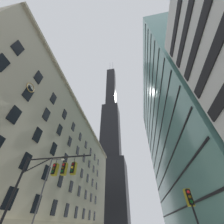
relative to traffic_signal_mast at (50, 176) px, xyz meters
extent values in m
cube|color=#B2A88E|center=(-14.24, 21.40, 9.45)|extent=(14.25, 62.48, 28.77)
cube|color=#9E937A|center=(-6.87, 21.40, 23.13)|extent=(0.70, 62.48, 0.60)
cube|color=black|center=(-7.07, 4.16, -0.94)|extent=(0.14, 1.40, 2.20)
cube|color=black|center=(-7.07, 9.16, -0.94)|extent=(0.14, 1.40, 2.20)
cube|color=black|center=(-7.07, 14.16, -0.94)|extent=(0.14, 1.40, 2.20)
cube|color=black|center=(-7.07, 19.16, -0.94)|extent=(0.14, 1.40, 2.20)
cube|color=black|center=(-7.07, 24.16, -0.94)|extent=(0.14, 1.40, 2.20)
cube|color=black|center=(-7.07, 29.16, -0.94)|extent=(0.14, 1.40, 2.20)
cube|color=black|center=(-7.07, 34.16, -0.94)|extent=(0.14, 1.40, 2.20)
cube|color=black|center=(-7.07, 39.16, -0.94)|extent=(0.14, 1.40, 2.20)
cube|color=black|center=(-7.07, 4.16, 3.26)|extent=(0.14, 1.40, 2.20)
cube|color=black|center=(-7.07, 9.16, 3.26)|extent=(0.14, 1.40, 2.20)
cube|color=black|center=(-7.07, 14.16, 3.26)|extent=(0.14, 1.40, 2.20)
cube|color=black|center=(-7.07, 19.16, 3.26)|extent=(0.14, 1.40, 2.20)
cube|color=black|center=(-7.07, 24.16, 3.26)|extent=(0.14, 1.40, 2.20)
cube|color=black|center=(-7.07, 29.16, 3.26)|extent=(0.14, 1.40, 2.20)
cube|color=black|center=(-7.07, 34.16, 3.26)|extent=(0.14, 1.40, 2.20)
cube|color=black|center=(-7.07, 39.16, 3.26)|extent=(0.14, 1.40, 2.20)
cube|color=black|center=(-7.07, -0.84, 7.46)|extent=(0.14, 1.40, 2.20)
cube|color=black|center=(-7.07, 4.16, 7.46)|extent=(0.14, 1.40, 2.20)
cube|color=black|center=(-7.07, 9.16, 7.46)|extent=(0.14, 1.40, 2.20)
cube|color=black|center=(-7.07, 14.16, 7.46)|extent=(0.14, 1.40, 2.20)
cube|color=black|center=(-7.07, 19.16, 7.46)|extent=(0.14, 1.40, 2.20)
cube|color=black|center=(-7.07, 24.16, 7.46)|extent=(0.14, 1.40, 2.20)
cube|color=black|center=(-7.07, 29.16, 7.46)|extent=(0.14, 1.40, 2.20)
cube|color=black|center=(-7.07, 34.16, 7.46)|extent=(0.14, 1.40, 2.20)
cube|color=black|center=(-7.07, 39.16, 7.46)|extent=(0.14, 1.40, 2.20)
cube|color=black|center=(-7.07, -5.84, 11.66)|extent=(0.14, 1.40, 2.20)
cube|color=black|center=(-7.07, -0.84, 11.66)|extent=(0.14, 1.40, 2.20)
cube|color=black|center=(-7.07, 4.16, 11.66)|extent=(0.14, 1.40, 2.20)
cube|color=black|center=(-7.07, 9.16, 11.66)|extent=(0.14, 1.40, 2.20)
cube|color=black|center=(-7.07, 14.16, 11.66)|extent=(0.14, 1.40, 2.20)
cube|color=black|center=(-7.07, 19.16, 11.66)|extent=(0.14, 1.40, 2.20)
cube|color=black|center=(-7.07, 24.16, 11.66)|extent=(0.14, 1.40, 2.20)
cube|color=black|center=(-7.07, 29.16, 11.66)|extent=(0.14, 1.40, 2.20)
cube|color=black|center=(-7.07, 34.16, 11.66)|extent=(0.14, 1.40, 2.20)
cube|color=black|center=(-7.07, 39.16, 11.66)|extent=(0.14, 1.40, 2.20)
cube|color=black|center=(-7.07, -5.84, 15.86)|extent=(0.14, 1.40, 2.20)
cube|color=black|center=(-7.07, -0.84, 15.86)|extent=(0.14, 1.40, 2.20)
cube|color=black|center=(-7.07, 4.16, 15.86)|extent=(0.14, 1.40, 2.20)
cube|color=black|center=(-7.07, 9.16, 15.86)|extent=(0.14, 1.40, 2.20)
cube|color=black|center=(-7.07, 14.16, 15.86)|extent=(0.14, 1.40, 2.20)
cube|color=black|center=(-7.07, 19.16, 15.86)|extent=(0.14, 1.40, 2.20)
cube|color=black|center=(-7.07, 24.16, 15.86)|extent=(0.14, 1.40, 2.20)
cube|color=black|center=(-7.07, 29.16, 15.86)|extent=(0.14, 1.40, 2.20)
cube|color=black|center=(-7.07, 34.16, 15.86)|extent=(0.14, 1.40, 2.20)
cube|color=black|center=(-7.07, 39.16, 15.86)|extent=(0.14, 1.40, 2.20)
torus|color=olive|center=(-7.00, -1.07, 12.76)|extent=(0.14, 1.54, 1.54)
cylinder|color=silver|center=(-7.04, -1.07, 12.76)|extent=(0.05, 1.33, 1.33)
cube|color=black|center=(-6.97, -1.24, 12.77)|extent=(0.03, 0.40, 0.10)
cube|color=black|center=(-6.97, -1.31, 12.89)|extent=(0.03, 0.54, 0.34)
cube|color=black|center=(-12.90, 95.79, 15.88)|extent=(24.74, 24.74, 41.63)
cube|color=black|center=(-12.90, 95.79, 66.97)|extent=(17.32, 17.32, 60.55)
cube|color=black|center=(-12.90, 95.79, 135.09)|extent=(11.13, 11.13, 75.69)
cylinder|color=silver|center=(-15.13, 95.79, 187.63)|extent=(1.20, 1.20, 29.39)
cylinder|color=silver|center=(-10.68, 95.79, 187.63)|extent=(1.20, 1.20, 29.39)
cube|color=black|center=(14.83, -6.04, 7.06)|extent=(0.16, 10.81, 1.10)
cube|color=black|center=(14.83, -6.04, 10.06)|extent=(0.16, 10.81, 1.10)
cube|color=black|center=(14.83, -6.04, 13.06)|extent=(0.16, 10.81, 1.10)
cube|color=black|center=(14.83, -6.04, 16.06)|extent=(0.16, 10.81, 1.10)
cube|color=slate|center=(22.32, 24.85, 19.47)|extent=(14.88, 48.24, 48.82)
cube|color=black|center=(14.84, 24.85, -0.94)|extent=(0.12, 47.24, 0.24)
cube|color=black|center=(14.84, 24.85, 3.06)|extent=(0.12, 47.24, 0.24)
cube|color=black|center=(14.84, 24.85, 7.06)|extent=(0.12, 47.24, 0.24)
cube|color=black|center=(14.84, 24.85, 11.06)|extent=(0.12, 47.24, 0.24)
cube|color=black|center=(14.84, 24.85, 15.06)|extent=(0.12, 47.24, 0.24)
cube|color=black|center=(14.84, 24.85, 19.06)|extent=(0.12, 47.24, 0.24)
cube|color=black|center=(14.84, 24.85, 23.06)|extent=(0.12, 47.24, 0.24)
cube|color=black|center=(14.84, 24.85, 27.06)|extent=(0.12, 47.24, 0.24)
cube|color=black|center=(14.84, 24.85, 31.06)|extent=(0.12, 47.24, 0.24)
cube|color=black|center=(14.84, 24.85, 35.06)|extent=(0.12, 47.24, 0.24)
cube|color=black|center=(14.84, 24.85, 39.06)|extent=(0.12, 47.24, 0.24)
cylinder|color=black|center=(-2.92, -0.06, -1.47)|extent=(0.20, 0.20, 6.63)
cylinder|color=black|center=(0.36, -0.06, 1.60)|extent=(6.55, 0.14, 0.14)
cylinder|color=black|center=(-1.61, -0.06, 1.00)|extent=(2.70, 0.10, 1.37)
cylinder|color=black|center=(0.28, -0.06, 1.30)|extent=(0.04, 0.04, 0.60)
cube|color=black|center=(0.28, -0.06, 0.55)|extent=(0.30, 0.30, 0.90)
cube|color=olive|center=(0.28, 0.11, 0.55)|extent=(0.40, 0.40, 1.04)
sphere|color=red|center=(0.28, -0.22, 0.83)|extent=(0.20, 0.20, 0.20)
sphere|color=#4B3A08|center=(0.28, -0.22, 0.55)|extent=(0.20, 0.20, 0.20)
sphere|color=#083D10|center=(0.28, -0.22, 0.27)|extent=(0.20, 0.20, 0.20)
cylinder|color=black|center=(1.18, -0.06, 1.30)|extent=(0.04, 0.04, 0.60)
cube|color=black|center=(1.18, -0.06, 0.55)|extent=(0.30, 0.30, 0.90)
cube|color=olive|center=(1.18, 0.11, 0.55)|extent=(0.40, 0.40, 1.04)
sphere|color=red|center=(1.18, -0.22, 0.83)|extent=(0.20, 0.20, 0.20)
sphere|color=#4B3A08|center=(1.18, -0.22, 0.55)|extent=(0.20, 0.20, 0.20)
sphere|color=#083D10|center=(1.18, -0.22, 0.27)|extent=(0.20, 0.20, 0.20)
cylinder|color=black|center=(2.08, -0.06, 1.30)|extent=(0.04, 0.04, 0.60)
cube|color=black|center=(2.08, -0.06, 0.55)|extent=(0.30, 0.30, 0.90)
cube|color=olive|center=(2.08, 0.11, 0.55)|extent=(0.40, 0.40, 1.04)
sphere|color=#450808|center=(2.08, -0.22, 0.83)|extent=(0.20, 0.20, 0.20)
sphere|color=yellow|center=(2.08, -0.22, 0.55)|extent=(0.20, 0.20, 0.20)
sphere|color=#083D10|center=(2.08, -0.22, 0.27)|extent=(0.20, 0.20, 0.20)
cylinder|color=black|center=(11.05, 0.30, -3.06)|extent=(0.12, 0.12, 3.46)
cube|color=black|center=(11.05, 0.30, -1.83)|extent=(0.30, 0.30, 0.90)
cube|color=olive|center=(11.05, 0.47, -1.83)|extent=(0.40, 0.40, 1.04)
sphere|color=red|center=(11.05, 0.14, -1.55)|extent=(0.20, 0.20, 0.20)
sphere|color=#4B3A08|center=(11.05, 0.14, -1.83)|extent=(0.20, 0.20, 0.20)
sphere|color=#083D10|center=(11.05, 0.14, -2.11)|extent=(0.20, 0.20, 0.20)
cylinder|color=#47474C|center=(-4.52, 5.99, -0.31)|extent=(0.18, 0.18, 8.96)
cylinder|color=#47474C|center=(-3.64, 5.99, 4.02)|extent=(1.76, 0.10, 0.10)
ellipsoid|color=#EFE5C6|center=(-2.76, 5.99, 3.92)|extent=(0.56, 0.32, 0.24)
camera|label=1|loc=(7.65, -11.25, -3.37)|focal=20.90mm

